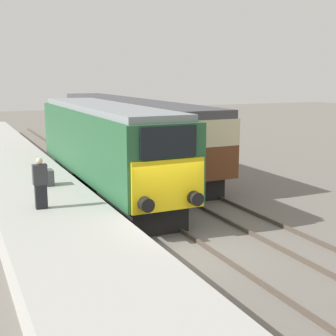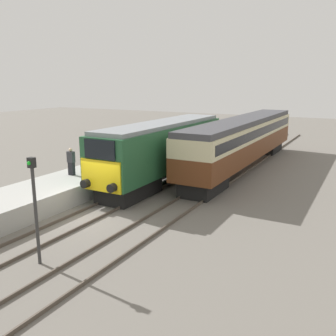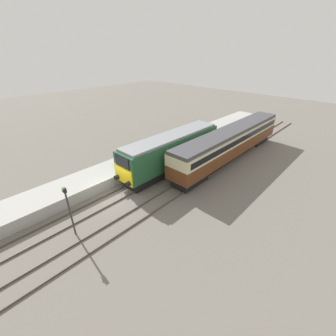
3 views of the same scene
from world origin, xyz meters
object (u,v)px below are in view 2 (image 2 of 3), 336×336
(passenger_carriage, at_px, (244,138))
(person_on_platform, at_px, (71,162))
(locomotive, at_px, (163,149))
(signal_post, at_px, (35,202))
(luggage_crate, at_px, (112,161))

(passenger_carriage, height_order, person_on_platform, passenger_carriage)
(locomotive, height_order, signal_post, locomotive)
(locomotive, bearing_deg, signal_post, -82.10)
(passenger_carriage, relative_size, signal_post, 4.96)
(locomotive, relative_size, signal_post, 3.38)
(locomotive, xyz_separation_m, luggage_crate, (-2.97, -1.55, -0.85))
(locomotive, height_order, person_on_platform, locomotive)
(person_on_platform, bearing_deg, passenger_carriage, 58.03)
(person_on_platform, bearing_deg, locomotive, 52.40)
(person_on_platform, distance_m, signal_post, 9.25)
(person_on_platform, relative_size, luggage_crate, 2.34)
(locomotive, xyz_separation_m, person_on_platform, (-3.62, -4.71, -0.34))
(luggage_crate, bearing_deg, locomotive, 27.58)
(passenger_carriage, distance_m, person_on_platform, 13.28)
(locomotive, xyz_separation_m, signal_post, (1.70, -12.25, 0.15))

